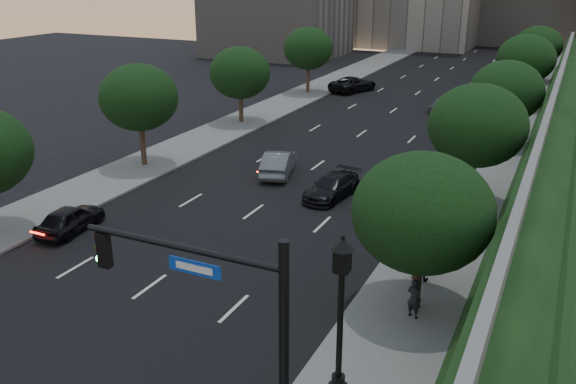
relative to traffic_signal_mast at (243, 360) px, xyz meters
The scene contains 24 objects.
ground 9.46m from the traffic_signal_mast, 166.14° to the left, with size 160.00×160.00×0.00m, color black.
road_surface 33.39m from the traffic_signal_mast, 104.77° to the left, with size 16.00×140.00×0.02m, color black.
sidewalk_right 32.34m from the traffic_signal_mast, 86.81° to the left, with size 4.50×140.00×0.15m, color slate.
sidewalk_left 37.32m from the traffic_signal_mast, 120.25° to the left, with size 4.50×140.00×0.15m, color slate.
parapet_wall 30.51m from the traffic_signal_mast, 80.49° to the left, with size 0.35×90.00×0.70m, color slate.
office_block_filler 79.97m from the traffic_signal_mast, 115.55° to the left, with size 18.00×16.00×14.00m, color gray.
tree_right_a 10.26m from the traffic_signal_mast, 79.66° to the left, with size 5.20×5.20×6.24m.
tree_right_b 22.18m from the traffic_signal_mast, 85.24° to the left, with size 5.20×5.20×6.74m.
tree_right_c 35.14m from the traffic_signal_mast, 87.00° to the left, with size 5.20×5.20×6.24m.
tree_right_d 49.13m from the traffic_signal_mast, 87.85° to the left, with size 5.20×5.20×6.74m.
tree_right_e 64.11m from the traffic_signal_mast, 88.36° to the left, with size 5.20×5.20×6.24m.
tree_left_b 27.50m from the traffic_signal_mast, 133.04° to the left, with size 5.00×5.00×6.71m.
tree_left_c 38.04m from the traffic_signal_mast, 119.55° to the left, with size 5.00×5.00×6.34m.
tree_left_d 50.69m from the traffic_signal_mast, 111.72° to the left, with size 5.00×5.00×6.71m.
traffic_signal_mast is the anchor object (origin of this frame).
street_lamp 3.99m from the traffic_signal_mast, 73.48° to the left, with size 0.64×0.64×5.62m.
sedan_near_left 18.66m from the traffic_signal_mast, 147.07° to the left, with size 1.61×4.00×1.36m, color black.
sedan_mid_left 24.66m from the traffic_signal_mast, 114.14° to the left, with size 1.62×4.66×1.53m, color slate.
sedan_far_left 52.30m from the traffic_signal_mast, 106.54° to the left, with size 2.60×5.65×1.57m, color black.
sedan_near_right 20.91m from the traffic_signal_mast, 105.33° to the left, with size 1.82×4.47×1.30m, color black.
sedan_far_right 44.93m from the traffic_signal_mast, 95.62° to the left, with size 1.61×4.01×1.37m, color #4F5055.
pedestrian_a 9.85m from the traffic_signal_mast, 77.97° to the left, with size 0.57×0.38×1.57m, color black.
pedestrian_b 12.58m from the traffic_signal_mast, 83.47° to the left, with size 0.91×0.71×1.87m, color black.
pedestrian_c 13.22m from the traffic_signal_mast, 83.22° to the left, with size 1.08×0.45×1.84m, color black.
Camera 1 is at (14.60, -12.59, 12.43)m, focal length 38.00 mm.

